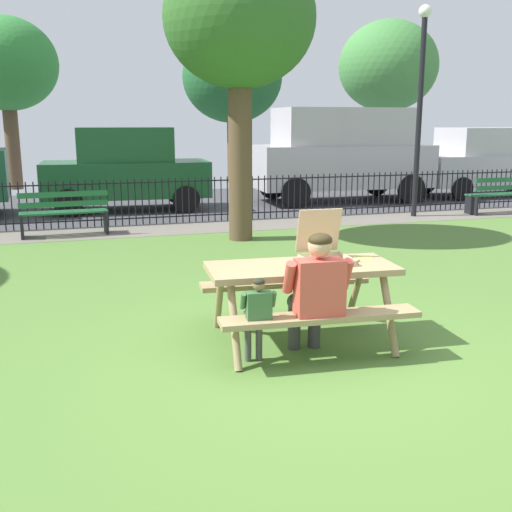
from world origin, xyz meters
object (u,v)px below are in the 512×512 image
Objects in this scene: pizza_box_open at (325,252)px; tree_near_table at (240,23)px; child_at_table at (257,312)px; parked_car_right at (341,152)px; adult_at_table at (316,290)px; parked_car_center at (126,168)px; far_tree_midright at (388,67)px; park_bench_center at (64,214)px; lamp_post_walkway at (421,92)px; far_tree_midleft at (6,65)px; park_bench_right at (500,196)px; far_tree_center at (232,78)px; parked_car_far_right at (489,161)px; picnic_table_foreground at (301,282)px; pizza_slice_on_table at (360,258)px.

pizza_box_open is 5.95m from tree_near_table.
parked_car_right is (5.49, 10.18, 0.80)m from child_at_table.
adult_at_table is 6.60m from tree_near_table.
parked_car_center reaches higher than child_at_table.
far_tree_midright reaches higher than parked_car_right.
park_bench_center is 7.95m from lamp_post_walkway.
lamp_post_walkway is (5.45, 7.27, 2.08)m from adult_at_table.
pizza_box_open is 0.71m from adult_at_table.
child_at_table is 10.19m from parked_car_center.
parked_car_right is 10.67m from far_tree_midleft.
child_at_table is at bearing -139.09° from park_bench_right.
far_tree_center is 0.89× the size of far_tree_midright.
parked_car_far_right is (10.34, 0.00, -0.01)m from parked_car_center.
parked_car_center is at bearing -125.95° from far_tree_center.
park_bench_right is (7.55, 6.57, -0.18)m from picnic_table_foreground.
far_tree_midright reaches higher than pizza_slice_on_table.
far_tree_midleft is (-3.65, 16.00, 3.14)m from adult_at_table.
parked_car_right is 0.93× the size of far_tree_center.
park_bench_center is 15.08m from far_tree_midright.
pizza_box_open is at bearing -127.45° from lamp_post_walkway.
lamp_post_walkway reaches higher than parked_car_far_right.
parked_car_right is at bearing 99.72° from lamp_post_walkway.
lamp_post_walkway is at bearing 18.48° from tree_near_table.
pizza_box_open reaches higher than adult_at_table.
pizza_box_open is at bearing -101.69° from far_tree_center.
parked_car_center is 5.65m from parked_car_right.
tree_near_table is at bearing -161.52° from lamp_post_walkway.
lamp_post_walkway reaches higher than parked_car_center.
far_tree_midright is (9.44, 16.00, 3.41)m from adult_at_table.
park_bench_right is at bearing 42.91° from adult_at_table.
park_bench_right is (9.76, -0.00, 0.00)m from park_bench_center.
far_tree_center is (4.06, 15.99, 3.06)m from child_at_table.
picnic_table_foreground is at bearing -121.20° from far_tree_midright.
picnic_table_foreground is 0.43× the size of parked_car_far_right.
adult_at_table is at bearing -140.96° from pizza_slice_on_table.
parked_car_center is 7.61m from far_tree_center.
park_bench_center is at bearing 113.87° from pizza_slice_on_table.
pizza_box_open is at bearing -83.92° from parked_car_center.
adult_at_table reaches higher than park_bench_center.
far_tree_midright is (9.39, 15.50, 3.47)m from picnic_table_foreground.
park_bench_center is at bearing 156.85° from tree_near_table.
pizza_box_open reaches higher than child_at_table.
parked_car_far_right is at bearing 0.00° from parked_car_center.
pizza_box_open is 0.10× the size of far_tree_midleft.
adult_at_table is at bearing -99.10° from tree_near_table.
parked_car_right is 6.39m from far_tree_center.
far_tree_center is at bearing 77.59° from adult_at_table.
far_tree_midleft is at bearing 104.50° from pizza_box_open.
tree_near_table is (-4.53, -1.51, 1.03)m from lamp_post_walkway.
far_tree_center is (3.47, 15.50, 2.97)m from picnic_table_foreground.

